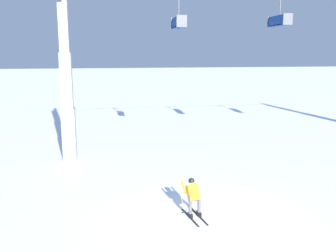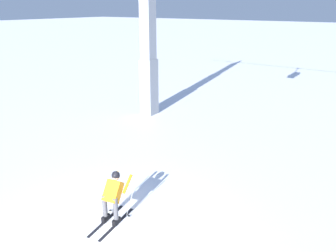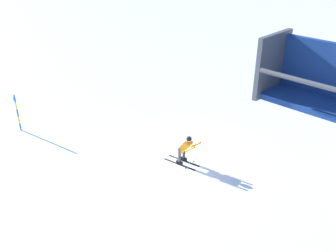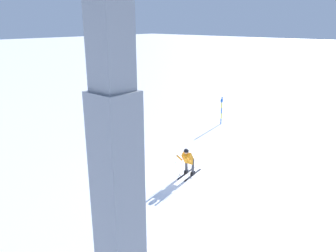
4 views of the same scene
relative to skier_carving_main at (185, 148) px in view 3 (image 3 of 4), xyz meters
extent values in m
plane|color=white|center=(0.51, -0.56, -0.82)|extent=(260.00, 260.00, 0.00)
cube|color=black|center=(-0.15, -0.21, -0.82)|extent=(0.35, 1.62, 0.01)
cube|color=black|center=(-0.15, -0.21, -0.73)|extent=(0.15, 0.29, 0.16)
cylinder|color=#4C4C51|center=(-0.15, -0.21, -0.32)|extent=(0.13, 0.13, 0.66)
cube|color=black|center=(0.21, -0.15, -0.82)|extent=(0.35, 1.62, 0.01)
cube|color=black|center=(0.21, -0.15, -0.73)|extent=(0.15, 0.29, 0.16)
cylinder|color=#4C4C51|center=(0.21, -0.15, -0.32)|extent=(0.13, 0.13, 0.66)
cube|color=orange|center=(0.00, -0.01, 0.08)|extent=(0.50, 0.62, 0.64)
sphere|color=beige|center=(-0.03, 0.16, 0.46)|extent=(0.22, 0.22, 0.22)
sphere|color=black|center=(-0.03, 0.16, 0.49)|extent=(0.23, 0.23, 0.23)
cylinder|color=orange|center=(-0.29, 0.34, 0.17)|extent=(0.16, 0.50, 0.43)
cylinder|color=gray|center=(-0.34, 0.37, -0.40)|extent=(0.22, 0.46, 1.12)
cylinder|color=black|center=(-0.36, 0.19, -0.77)|extent=(0.07, 0.07, 0.01)
cylinder|color=orange|center=(0.17, 0.41, 0.17)|extent=(0.16, 0.50, 0.43)
cylinder|color=gray|center=(0.21, 0.45, -0.40)|extent=(0.06, 0.50, 1.12)
cylinder|color=black|center=(0.28, 0.29, -0.77)|extent=(0.07, 0.07, 0.01)
cube|color=#4C4F54|center=(7.16, 7.37, 7.09)|extent=(0.57, 0.05, 0.63)
cylinder|color=blue|center=(3.50, -8.15, -0.63)|extent=(0.07, 0.07, 0.39)
cylinder|color=yellow|center=(3.50, -8.15, -0.24)|extent=(0.07, 0.07, 0.39)
cylinder|color=blue|center=(3.50, -8.15, 0.15)|extent=(0.07, 0.07, 0.39)
cylinder|color=yellow|center=(3.50, -8.15, 0.54)|extent=(0.07, 0.07, 0.39)
cylinder|color=blue|center=(3.50, -8.15, 0.93)|extent=(0.07, 0.07, 0.39)
cylinder|color=blue|center=(3.51, -8.15, 0.88)|extent=(0.01, 0.28, 0.28)
camera|label=1|loc=(-3.16, -12.88, 5.30)|focal=39.79mm
camera|label=2|loc=(5.83, -5.80, 4.89)|focal=35.96mm
camera|label=3|loc=(10.54, 9.18, 8.30)|focal=40.51mm
camera|label=4|loc=(-9.02, 11.43, 6.21)|focal=35.99mm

